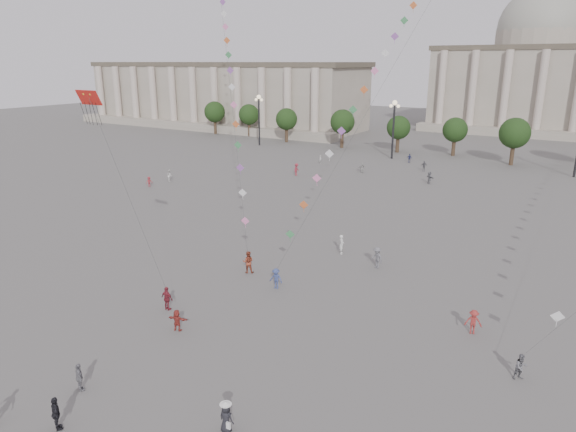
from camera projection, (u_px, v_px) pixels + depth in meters
The scene contains 26 objects.
ground at pixel (205, 361), 30.96m from camera, with size 360.00×360.00×0.00m, color #5F5C59.
hall_west at pixel (220, 95), 142.81m from camera, with size 84.00×26.22×17.20m.
hall_central at pixel (534, 74), 131.82m from camera, with size 48.30×34.30×35.50m.
tree_row at pixel (488, 130), 92.76m from camera, with size 137.12×5.12×8.00m.
lamp_post_far_west at pixel (259, 111), 108.50m from camera, with size 2.00×0.90×10.65m.
lamp_post_mid_west at pixel (394, 119), 93.30m from camera, with size 2.00×0.90×10.65m.
person_crowd_0 at pixel (409, 158), 91.51m from camera, with size 0.91×0.38×1.55m, color navy.
person_crowd_1 at pixel (170, 176), 76.95m from camera, with size 0.88×0.69×1.81m, color silver.
person_crowd_2 at pixel (149, 182), 73.74m from camera, with size 0.96×0.55×1.49m, color maroon.
person_crowd_4 at pixel (362, 168), 83.10m from camera, with size 1.53×0.49×1.65m, color #AFAFAA.
person_crowd_6 at pixel (377, 258), 44.60m from camera, with size 1.24×0.71×1.92m, color slate.
person_crowd_8 at pixel (473, 322), 33.81m from camera, with size 1.10×0.63×1.70m, color maroon.
person_crowd_10 at pixel (320, 160), 90.22m from camera, with size 0.55×0.36×1.51m, color #AFAFAB.
person_crowd_12 at pixel (430, 178), 75.57m from camera, with size 1.65×0.52×1.77m, color slate.
person_crowd_13 at pixel (342, 244), 47.95m from camera, with size 0.67×0.44×1.84m, color white.
person_crowd_16 at pixel (424, 166), 84.14m from camera, with size 1.02×0.42×1.73m, color #5A5A5E.
person_crowd_17 at pixel (297, 169), 81.06m from camera, with size 1.24×0.72×1.93m, color maroon.
tourist_0 at pixel (167, 298), 37.05m from camera, with size 1.05×0.44×1.80m, color maroon.
tourist_1 at pixel (56, 414), 24.92m from camera, with size 1.05×0.44×1.79m, color black.
tourist_2 at pixel (177, 320), 34.24m from camera, with size 1.39×0.44×1.50m, color #A0322B.
tourist_3 at pixel (79, 377), 27.92m from camera, with size 0.96×0.40×1.64m, color slate.
kite_flyer_0 at pixel (248, 262), 43.61m from camera, with size 0.94×0.73×1.93m, color brown.
kite_flyer_1 at pixel (276, 279), 40.60m from camera, with size 1.09×0.63×1.68m, color #37457C.
kite_flyer_2 at pixel (521, 367), 28.96m from camera, with size 0.76×0.59×1.55m, color slate.
hat_person at pixel (226, 417), 24.79m from camera, with size 0.77×0.60×1.69m.
dragon_kite at pixel (91, 109), 35.57m from camera, with size 3.89×0.59×14.45m.
Camera 1 is at (18.62, -20.35, 17.31)m, focal length 32.00 mm.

